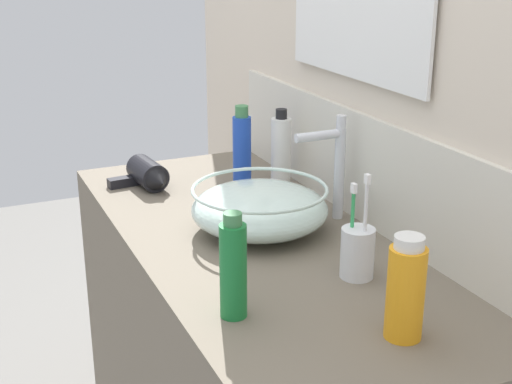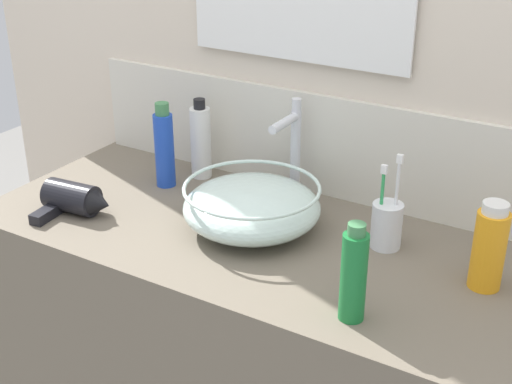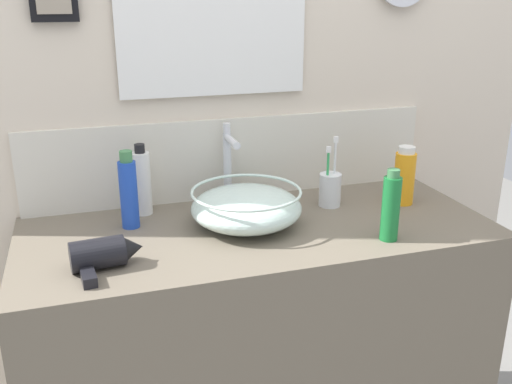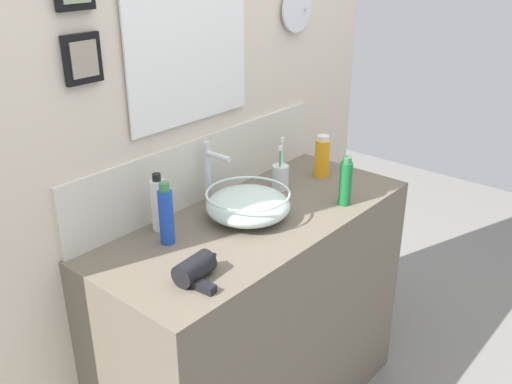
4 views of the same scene
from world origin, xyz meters
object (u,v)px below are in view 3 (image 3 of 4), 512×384
Objects in this scene: spray_bottle at (404,176)px; lotion_bottle at (129,192)px; glass_bowl_sink at (246,207)px; hair_drier at (104,254)px; faucet at (228,158)px; soap_dispenser at (391,207)px; toothbrush_cup at (330,189)px; shampoo_bottle at (142,182)px.

spray_bottle is 0.79m from lotion_bottle.
glass_bowl_sink is 0.40m from hair_drier.
faucet reaches higher than lotion_bottle.
faucet is at bearing 130.41° from soap_dispenser.
soap_dispenser is (0.32, -0.37, -0.05)m from faucet.
faucet is 0.52m from spray_bottle.
soap_dispenser is 0.68m from lotion_bottle.
soap_dispenser reaches higher than spray_bottle.
lotion_bottle is at bearing -162.04° from faucet.
hair_drier is at bearing -169.07° from spray_bottle.
toothbrush_cup reaches higher than soap_dispenser.
faucet is 0.26m from shampoo_bottle.
shampoo_bottle is at bearing 63.40° from lotion_bottle.
faucet is 1.16× the size of toothbrush_cup.
glass_bowl_sink is 1.46× the size of shampoo_bottle.
hair_drier is at bearing -109.78° from lotion_bottle.
lotion_bottle is (-0.04, -0.09, 0.01)m from shampoo_bottle.
soap_dispenser is at bearing -128.06° from spray_bottle.
toothbrush_cup reaches higher than shampoo_bottle.
glass_bowl_sink is at bearing -34.57° from shampoo_bottle.
shampoo_bottle reaches higher than glass_bowl_sink.
spray_bottle is at bearing -4.19° from lotion_bottle.
faucet is (-0.00, 0.18, 0.08)m from glass_bowl_sink.
lotion_bottle is (-0.30, -0.10, -0.04)m from faucet.
hair_drier is 0.25m from lotion_bottle.
faucet is at bearing 162.61° from spray_bottle.
spray_bottle is at bearing 3.21° from glass_bowl_sink.
faucet is at bearing 1.73° from shampoo_bottle.
hair_drier is at bearing -111.77° from shampoo_bottle.
hair_drier is at bearing -159.63° from glass_bowl_sink.
shampoo_bottle is 0.96× the size of lotion_bottle.
shampoo_bottle is 0.10m from lotion_bottle.
shampoo_bottle is (-0.53, 0.10, 0.04)m from toothbrush_cup.
toothbrush_cup is (0.28, -0.11, -0.09)m from faucet.
glass_bowl_sink is 1.75× the size of hair_drier.
glass_bowl_sink is 0.49m from spray_bottle.
glass_bowl_sink is at bearing -164.93° from toothbrush_cup.
faucet reaches higher than soap_dispenser.
faucet is 0.31m from lotion_bottle.
shampoo_bottle is at bearing 68.23° from hair_drier.
faucet is 0.51m from hair_drier.
toothbrush_cup reaches higher than hair_drier.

